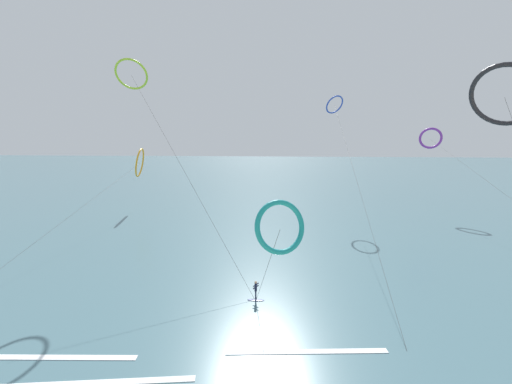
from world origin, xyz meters
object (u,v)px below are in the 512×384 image
Objects in this scene: kite_charcoal at (505,95)px; kite_cobalt at (335,105)px; kite_teal at (280,227)px; kite_violet at (431,138)px; surfer_navy at (256,292)px; kite_amber at (140,163)px; kite_lime at (132,75)px.

kite_cobalt reaches higher than kite_charcoal.
kite_teal is 53.26m from kite_violet.
kite_cobalt is (-9.16, 33.03, 1.83)m from kite_charcoal.
kite_violet reaches higher than kite_teal.
kite_teal is (-9.01, -44.73, -10.20)m from kite_cobalt.
kite_charcoal is 23.17m from kite_teal.
kite_charcoal reaches higher than surfer_navy.
kite_amber reaches higher than surfer_navy.
surfer_navy is 42.37m from kite_cobalt.
kite_teal is at bearing -90.43° from kite_violet.
kite_lime is at bearing 43.81° from surfer_navy.
kite_teal reaches higher than surfer_navy.
kite_amber is at bearing -147.14° from kite_violet.
kite_lime is at bearing 5.77° from kite_cobalt.
surfer_navy is at bearing 57.47° from kite_charcoal.
kite_amber is 2.30× the size of kite_charcoal.
kite_cobalt is at bearing -146.11° from kite_violet.
kite_teal is 0.22× the size of kite_violet.
kite_charcoal is at bearing 162.48° from kite_lime.
kite_charcoal reaches higher than kite_amber.
kite_amber is 0.98× the size of kite_violet.
surfer_navy is 0.17× the size of kite_teal.
kite_charcoal reaches higher than kite_violet.
kite_amber is 36.28m from kite_cobalt.
kite_lime reaches higher than kite_cobalt.
kite_violet is at bearing 84.40° from kite_amber.
kite_cobalt is 4.48× the size of kite_teal.
kite_violet is at bearing -152.53° from kite_lime.
kite_teal is at bearing 21.78° from kite_amber.
kite_violet reaches higher than kite_amber.
surfer_navy is 49.04m from kite_violet.
kite_amber is at bearing 11.59° from kite_charcoal.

